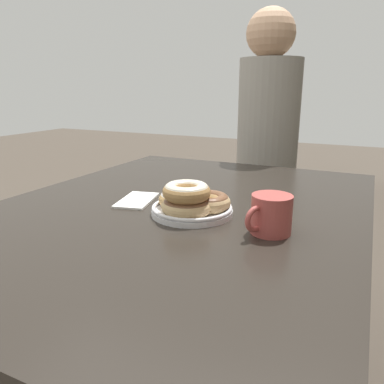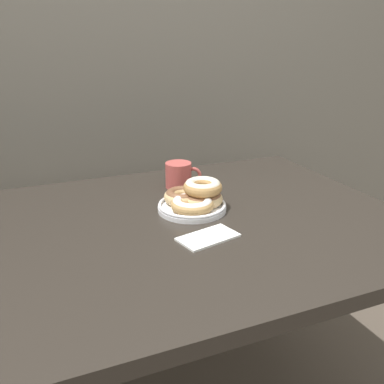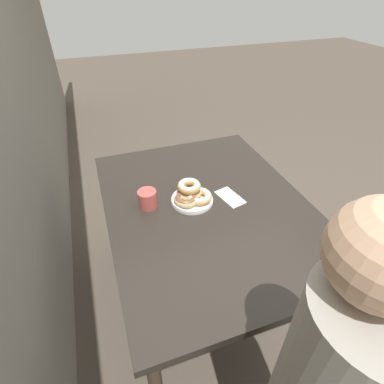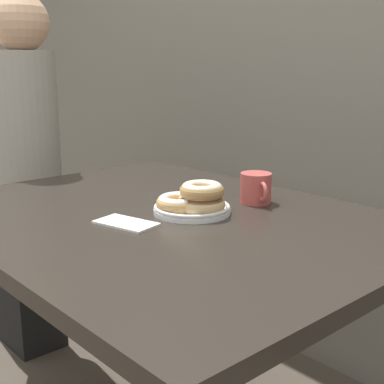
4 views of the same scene
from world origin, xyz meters
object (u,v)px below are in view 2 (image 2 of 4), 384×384
(dining_table, at_px, (186,242))
(donut_plate, at_px, (194,198))
(napkin, at_px, (208,237))
(coffee_mug, at_px, (179,175))

(dining_table, distance_m, donut_plate, 0.14)
(donut_plate, xyz_separation_m, napkin, (-0.04, -0.20, -0.03))
(dining_table, height_order, coffee_mug, coffee_mug)
(donut_plate, height_order, coffee_mug, donut_plate)
(dining_table, relative_size, coffee_mug, 10.67)
(donut_plate, distance_m, coffee_mug, 0.22)
(coffee_mug, xyz_separation_m, napkin, (-0.08, -0.41, -0.04))
(donut_plate, xyz_separation_m, coffee_mug, (0.03, 0.21, 0.01))
(napkin, bearing_deg, coffee_mug, 79.30)
(donut_plate, bearing_deg, napkin, -102.69)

